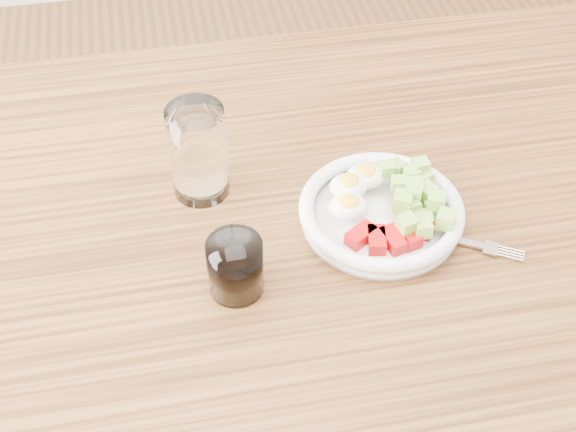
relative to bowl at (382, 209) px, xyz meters
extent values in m
cube|color=brown|center=(-0.11, -0.01, -0.04)|extent=(1.50, 0.90, 0.04)
cylinder|color=white|center=(0.00, 0.00, -0.01)|extent=(0.20, 0.20, 0.01)
torus|color=white|center=(0.00, 0.00, 0.00)|extent=(0.21, 0.21, 0.02)
cube|color=#B70B0D|center=(-0.04, -0.04, 0.00)|extent=(0.04, 0.04, 0.02)
cube|color=#B70B0D|center=(-0.02, -0.05, 0.00)|extent=(0.03, 0.04, 0.02)
cube|color=#B70B0D|center=(0.00, -0.05, 0.00)|extent=(0.03, 0.04, 0.02)
cube|color=#B70B0D|center=(0.02, -0.05, 0.00)|extent=(0.03, 0.04, 0.02)
cube|color=#B70B0D|center=(0.03, -0.04, 0.00)|extent=(0.04, 0.04, 0.02)
ellipsoid|color=white|center=(-0.03, 0.04, 0.01)|extent=(0.05, 0.04, 0.03)
ellipsoid|color=yellow|center=(-0.03, 0.04, 0.02)|extent=(0.03, 0.03, 0.01)
ellipsoid|color=white|center=(-0.01, 0.05, 0.01)|extent=(0.05, 0.04, 0.03)
ellipsoid|color=yellow|center=(-0.01, 0.05, 0.02)|extent=(0.03, 0.03, 0.01)
ellipsoid|color=white|center=(-0.04, 0.00, 0.01)|extent=(0.05, 0.04, 0.03)
ellipsoid|color=yellow|center=(-0.04, 0.00, 0.02)|extent=(0.03, 0.03, 0.01)
cube|color=#A0CA4D|center=(0.03, 0.05, 0.01)|extent=(0.02, 0.02, 0.02)
cube|color=#A0CA4D|center=(0.04, 0.03, 0.01)|extent=(0.03, 0.03, 0.02)
cube|color=#A0CA4D|center=(0.06, 0.03, 0.01)|extent=(0.03, 0.03, 0.02)
cube|color=#A0CA4D|center=(0.06, -0.02, 0.02)|extent=(0.03, 0.03, 0.02)
cube|color=#A0CA4D|center=(0.04, 0.01, 0.02)|extent=(0.02, 0.02, 0.02)
cube|color=#A0CA4D|center=(0.04, -0.03, 0.00)|extent=(0.03, 0.03, 0.02)
cube|color=#A0CA4D|center=(0.03, -0.05, 0.01)|extent=(0.02, 0.02, 0.02)
cube|color=#A0CA4D|center=(0.06, -0.01, 0.01)|extent=(0.02, 0.02, 0.02)
cube|color=#A0CA4D|center=(0.02, -0.05, 0.02)|extent=(0.03, 0.03, 0.02)
cube|color=#A0CA4D|center=(0.04, 0.00, 0.02)|extent=(0.03, 0.03, 0.02)
cube|color=#A0CA4D|center=(0.03, -0.02, 0.01)|extent=(0.02, 0.02, 0.02)
cube|color=#A0CA4D|center=(0.06, 0.00, 0.02)|extent=(0.03, 0.03, 0.02)
cube|color=#A0CA4D|center=(0.06, 0.03, 0.01)|extent=(0.03, 0.03, 0.02)
cube|color=#A0CA4D|center=(0.02, -0.01, 0.02)|extent=(0.03, 0.03, 0.02)
cube|color=#A0CA4D|center=(0.06, -0.05, 0.02)|extent=(0.03, 0.03, 0.02)
cube|color=#A0CA4D|center=(0.06, 0.04, 0.02)|extent=(0.02, 0.02, 0.02)
cube|color=#A0CA4D|center=(0.02, 0.02, 0.02)|extent=(0.02, 0.02, 0.02)
cube|color=#A0CA4D|center=(0.05, 0.03, 0.01)|extent=(0.02, 0.02, 0.02)
cube|color=#A0CA4D|center=(0.02, 0.05, 0.02)|extent=(0.02, 0.02, 0.02)
cube|color=#A0CA4D|center=(0.05, 0.04, 0.02)|extent=(0.02, 0.02, 0.02)
cube|color=#A0CA4D|center=(0.03, 0.05, 0.02)|extent=(0.02, 0.02, 0.02)
cube|color=black|center=(0.03, -0.03, -0.01)|extent=(0.08, 0.05, 0.01)
cube|color=silver|center=(0.09, -0.06, -0.01)|extent=(0.05, 0.03, 0.00)
cube|color=silver|center=(0.12, -0.08, -0.01)|extent=(0.02, 0.03, 0.00)
cylinder|color=silver|center=(0.13, -0.09, -0.02)|extent=(0.03, 0.02, 0.00)
cylinder|color=silver|center=(0.14, -0.09, -0.02)|extent=(0.03, 0.02, 0.00)
cylinder|color=silver|center=(0.14, -0.09, -0.02)|extent=(0.03, 0.02, 0.00)
cylinder|color=silver|center=(0.14, -0.08, -0.02)|extent=(0.03, 0.02, 0.00)
cylinder|color=white|center=(-0.21, 0.10, 0.05)|extent=(0.07, 0.07, 0.13)
cylinder|color=white|center=(-0.19, -0.07, 0.02)|extent=(0.06, 0.06, 0.07)
cylinder|color=black|center=(-0.19, -0.07, 0.02)|extent=(0.06, 0.06, 0.06)
camera|label=1|loc=(-0.25, -0.67, 0.70)|focal=50.00mm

